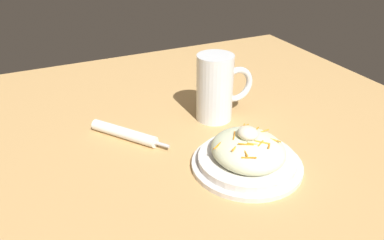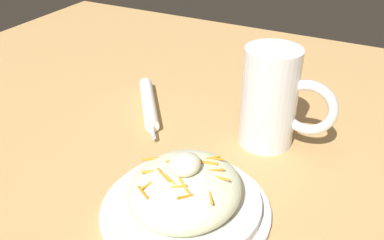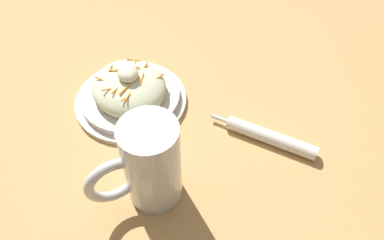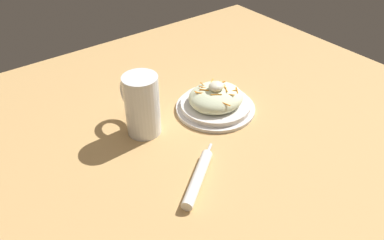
% 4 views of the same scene
% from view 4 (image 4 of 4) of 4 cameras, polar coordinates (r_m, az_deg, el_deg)
% --- Properties ---
extents(ground_plane, '(1.43, 1.43, 0.00)m').
position_cam_4_polar(ground_plane, '(1.00, 4.84, -2.43)').
color(ground_plane, tan).
extents(salad_plate, '(0.23, 0.23, 0.09)m').
position_cam_4_polar(salad_plate, '(1.07, 3.68, 2.96)').
color(salad_plate, silver).
rests_on(salad_plate, ground_plane).
extents(beer_mug, '(0.09, 0.16, 0.17)m').
position_cam_4_polar(beer_mug, '(0.97, -7.76, 1.92)').
color(beer_mug, white).
rests_on(beer_mug, ground_plane).
extents(napkin_roll, '(0.18, 0.14, 0.03)m').
position_cam_4_polar(napkin_roll, '(0.86, 0.92, -8.89)').
color(napkin_roll, white).
rests_on(napkin_roll, ground_plane).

